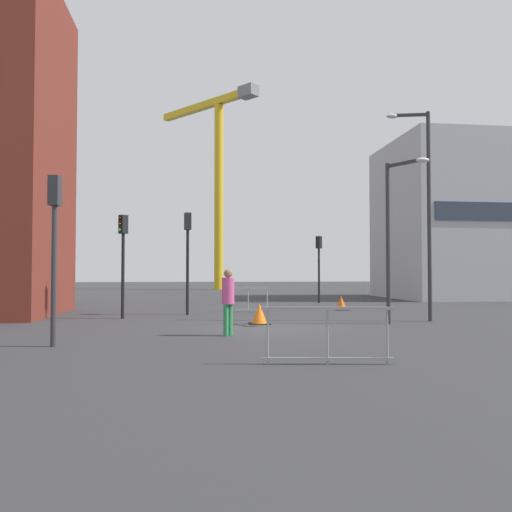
{
  "coord_description": "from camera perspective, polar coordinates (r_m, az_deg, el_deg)",
  "views": [
    {
      "loc": [
        -2.49,
        -16.04,
        1.72
      ],
      "look_at": [
        0.0,
        3.93,
        2.37
      ],
      "focal_mm": 36.21,
      "sensor_mm": 36.0,
      "label": 1
    }
  ],
  "objects": [
    {
      "name": "ground",
      "position": [
        16.33,
        1.72,
        -7.9
      ],
      "size": [
        160.0,
        160.0,
        0.0
      ],
      "primitive_type": "plane",
      "color": "#333335"
    },
    {
      "name": "office_block",
      "position": [
        37.89,
        21.93,
        3.65
      ],
      "size": [
        10.08,
        8.92,
        10.52
      ],
      "color": "#A8AAB2",
      "rests_on": "ground"
    },
    {
      "name": "traffic_light_far",
      "position": [
        12.99,
        -21.38,
        2.52
      ],
      "size": [
        0.28,
        0.38,
        4.0
      ],
      "color": "#2D2D30",
      "rests_on": "ground"
    },
    {
      "name": "traffic_light_crosswalk",
      "position": [
        21.36,
        -7.57,
        1.05
      ],
      "size": [
        0.3,
        0.39,
        4.18
      ],
      "color": "black",
      "rests_on": "ground"
    },
    {
      "name": "traffic_cone_orange",
      "position": [
        17.35,
        0.39,
        -6.47
      ],
      "size": [
        0.68,
        0.68,
        0.69
      ],
      "color": "black",
      "rests_on": "ground"
    },
    {
      "name": "safety_barrier_left_run",
      "position": [
        22.6,
        -0.87,
        -4.79
      ],
      "size": [
        1.86,
        0.14,
        1.08
      ],
      "color": "#9EA0A5",
      "rests_on": "ground"
    },
    {
      "name": "safety_barrier_right_run",
      "position": [
        9.89,
        7.91,
        -8.56
      ],
      "size": [
        2.49,
        0.36,
        1.08
      ],
      "color": "gray",
      "rests_on": "ground"
    },
    {
      "name": "traffic_light_verge",
      "position": [
        20.0,
        -14.49,
        0.78
      ],
      "size": [
        0.36,
        0.37,
        3.89
      ],
      "color": "black",
      "rests_on": "ground"
    },
    {
      "name": "pedestrian_walking",
      "position": [
        14.17,
        -3.11,
        -4.51
      ],
      "size": [
        0.34,
        0.34,
        1.82
      ],
      "color": "#2D844C",
      "rests_on": "ground"
    },
    {
      "name": "construction_crane",
      "position": [
        53.99,
        -4.27,
        10.3
      ],
      "size": [
        9.72,
        10.99,
        19.94
      ],
      "color": "gold",
      "rests_on": "ground"
    },
    {
      "name": "traffic_cone_on_verge",
      "position": [
        24.14,
        9.4,
        -5.19
      ],
      "size": [
        0.65,
        0.65,
        0.66
      ],
      "color": "black",
      "rests_on": "ground"
    },
    {
      "name": "traffic_light_corner",
      "position": [
        29.66,
        6.95,
        -0.2
      ],
      "size": [
        0.36,
        0.38,
        3.8
      ],
      "color": "black",
      "rests_on": "ground"
    },
    {
      "name": "streetlamp_short",
      "position": [
        17.86,
        14.97,
        3.26
      ],
      "size": [
        1.0,
        1.35,
        5.43
      ],
      "color": "#2D2D30",
      "rests_on": "ground"
    },
    {
      "name": "streetlamp_tall",
      "position": [
        19.45,
        18.09,
        6.02
      ],
      "size": [
        1.52,
        0.48,
        7.49
      ],
      "color": "#2D2D30",
      "rests_on": "ground"
    }
  ]
}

